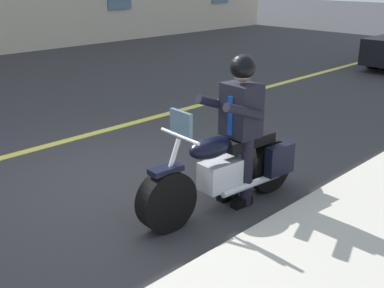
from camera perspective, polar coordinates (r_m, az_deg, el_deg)
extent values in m
plane|color=#333335|center=(6.25, -7.98, -4.73)|extent=(80.00, 80.00, 0.00)
cube|color=#E5DB4C|center=(7.84, -16.94, -0.26)|extent=(60.00, 0.16, 0.01)
cylinder|color=black|center=(5.03, -3.04, -6.74)|extent=(0.68, 0.27, 0.66)
cylinder|color=black|center=(5.99, 8.97, -2.47)|extent=(0.68, 0.27, 0.66)
cube|color=silver|center=(5.46, 3.72, -3.51)|extent=(0.59, 0.34, 0.32)
ellipsoid|color=black|center=(5.20, 2.20, -0.42)|extent=(0.59, 0.34, 0.24)
cube|color=black|center=(5.57, 6.44, 0.43)|extent=(0.72, 0.35, 0.12)
cube|color=black|center=(5.77, 10.34, -1.84)|extent=(0.41, 0.16, 0.36)
cube|color=black|center=(6.04, 7.18, -0.67)|extent=(0.41, 0.16, 0.36)
cylinder|color=silver|center=(4.92, -2.91, -3.86)|extent=(0.35, 0.08, 0.76)
cylinder|color=silver|center=(4.87, -1.48, 0.93)|extent=(0.10, 0.60, 0.04)
cube|color=black|center=(4.88, -3.11, -3.06)|extent=(0.37, 0.20, 0.06)
cylinder|color=silver|center=(5.61, 7.06, -4.72)|extent=(0.90, 0.17, 0.08)
cube|color=slate|center=(4.84, -1.30, 2.32)|extent=(0.07, 0.32, 0.28)
cylinder|color=black|center=(5.54, 6.47, -3.23)|extent=(0.14, 0.14, 0.84)
cube|color=black|center=(5.65, 5.90, -6.84)|extent=(0.27, 0.14, 0.10)
cylinder|color=black|center=(5.70, 4.75, -2.51)|extent=(0.14, 0.14, 0.84)
cube|color=black|center=(5.81, 4.22, -6.03)|extent=(0.27, 0.14, 0.10)
cube|color=black|center=(5.39, 5.84, 4.03)|extent=(0.36, 0.43, 0.60)
cube|color=navy|center=(5.29, 4.60, 3.32)|extent=(0.03, 0.07, 0.44)
cylinder|color=black|center=(5.10, 6.18, 3.81)|extent=(0.56, 0.16, 0.28)
cylinder|color=black|center=(5.41, 2.85, 4.81)|extent=(0.56, 0.16, 0.28)
sphere|color=tan|center=(5.29, 6.00, 8.52)|extent=(0.22, 0.22, 0.22)
sphere|color=black|center=(5.28, 6.02, 9.05)|extent=(0.28, 0.28, 0.28)
cylinder|color=black|center=(14.62, 20.75, 9.61)|extent=(0.64, 0.22, 0.64)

